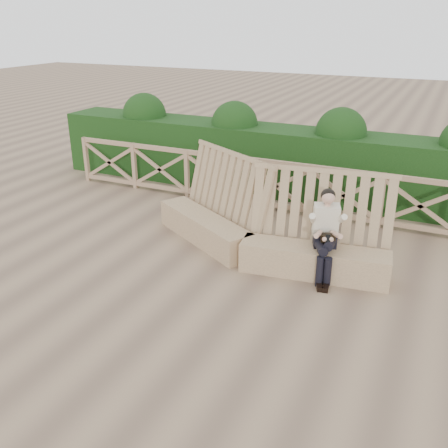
% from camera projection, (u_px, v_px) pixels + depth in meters
% --- Properties ---
extents(ground, '(60.00, 60.00, 0.00)m').
position_uv_depth(ground, '(200.00, 284.00, 7.76)').
color(ground, brown).
rests_on(ground, ground).
extents(bench, '(4.51, 1.86, 1.62)m').
position_uv_depth(bench, '(258.00, 233.00, 8.54)').
color(bench, olive).
rests_on(bench, ground).
extents(woman, '(0.53, 0.88, 1.43)m').
position_uv_depth(woman, '(326.00, 231.00, 7.71)').
color(woman, black).
rests_on(woman, ground).
extents(guardrail, '(10.10, 0.09, 1.10)m').
position_uv_depth(guardrail, '(276.00, 186.00, 10.47)').
color(guardrail, '#8B6E51').
rests_on(guardrail, ground).
extents(hedge, '(12.00, 1.20, 1.50)m').
position_uv_depth(hedge, '(294.00, 163.00, 11.40)').
color(hedge, black).
rests_on(hedge, ground).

